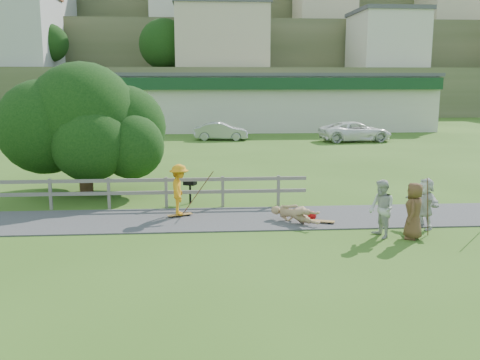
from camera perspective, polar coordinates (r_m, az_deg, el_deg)
The scene contains 19 objects.
ground at distance 15.96m, azimuth -1.33°, elevation -5.59°, with size 260.00×260.00×0.00m, color #375C1A.
path at distance 17.40m, azimuth -1.59°, elevation -4.16°, with size 34.00×3.00×0.04m, color #363638.
fence at distance 19.36m, azimuth -15.64°, elevation -0.91°, with size 15.05×0.10×1.10m.
strip_mall at distance 50.52m, azimuth 1.14°, elevation 8.43°, with size 32.50×10.75×5.10m.
hillside at distance 107.09m, azimuth -4.03°, elevation 15.86°, with size 220.00×67.00×47.50m.
skater_rider at distance 17.57m, azimuth -6.48°, elevation -1.34°, with size 1.08×0.62×1.67m, color orange.
skater_fallen at distance 16.92m, azimuth 5.90°, elevation -3.62°, with size 1.71×0.41×0.62m, color tan.
spectator_a at distance 15.75m, azimuth 14.86°, elevation -3.02°, with size 0.82×0.64×1.68m, color #BBBBB6.
spectator_c at distance 15.90m, azimuth 18.05°, elevation -3.16°, with size 0.79×0.52×1.63m, color brown.
spectator_d at distance 17.12m, azimuth 19.14°, elevation -2.37°, with size 1.45×0.46×1.57m, color silver.
car_silver at distance 40.65m, azimuth -2.02°, elevation 5.22°, with size 1.41×4.05×1.33m, color #9B9CA2.
car_white at distance 40.58m, azimuth 12.21°, elevation 5.07°, with size 2.43×5.28×1.47m, color white.
tree at distance 22.07m, azimuth -16.31°, elevation 4.27°, with size 6.98×6.98×4.38m, color black, non-canonical shape.
bbq at distance 19.66m, azimuth -5.34°, elevation -1.19°, with size 0.42×0.32×0.91m, color black, non-canonical shape.
longboard_rider at distance 17.75m, azimuth -6.43°, elevation -3.84°, with size 0.83×0.20×0.09m, color olive, non-canonical shape.
longboard_fallen at distance 17.05m, azimuth 8.60°, elevation -4.49°, with size 0.87×0.21×0.10m, color olive, non-canonical shape.
helmet at distance 17.40m, azimuth 7.64°, elevation -3.78°, with size 0.32×0.32×0.32m, color #A50A0A.
pole_rider at distance 17.94m, azimuth -4.52°, elevation -0.86°, with size 0.03×0.03×1.80m, color #553522.
pole_spec_left at distance 16.37m, azimuth 19.38°, elevation -2.70°, with size 0.03×0.03×1.71m, color #553522.
Camera 1 is at (-0.79, -15.31, 4.44)m, focal length 40.00 mm.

